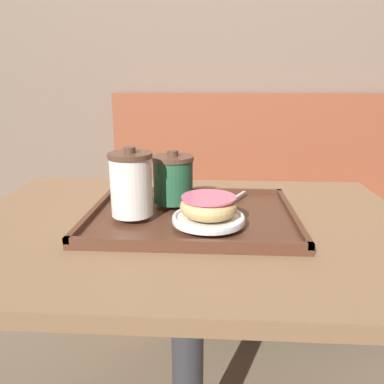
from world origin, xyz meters
The scene contains 9 objects.
wall_behind centered at (0.00, 1.10, 1.20)m, with size 8.00×0.05×2.40m.
booth_bench centered at (0.26, 0.87, 0.32)m, with size 1.35×0.44×1.00m.
cafe_table centered at (0.00, 0.00, 0.59)m, with size 1.01×0.72×0.76m.
serving_tray centered at (0.01, 0.01, 0.76)m, with size 0.45×0.35×0.02m.
coffee_cup_front centered at (-0.12, -0.03, 0.85)m, with size 0.09×0.09×0.15m.
coffee_cup_rear centered at (-0.04, 0.06, 0.84)m, with size 0.10×0.10×0.12m.
plate_with_chocolate_donut centered at (0.05, -0.06, 0.79)m, with size 0.15×0.15×0.01m.
donut_chocolate_glazed centered at (0.05, -0.06, 0.81)m, with size 0.12×0.12×0.04m.
spoon centered at (0.09, 0.05, 0.78)m, with size 0.08×0.13×0.01m.
Camera 1 is at (0.06, -0.78, 1.05)m, focal length 35.00 mm.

